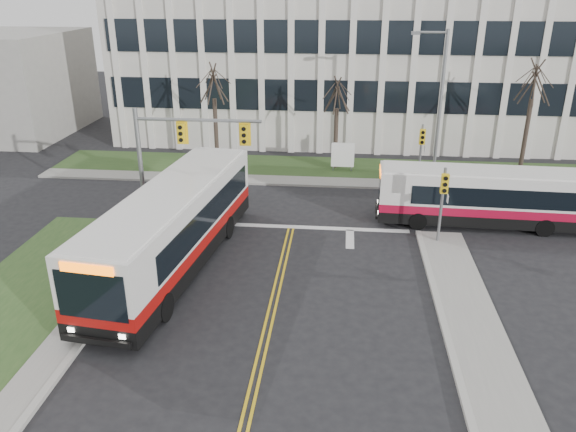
{
  "coord_description": "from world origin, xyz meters",
  "views": [
    {
      "loc": [
        2.46,
        -18.12,
        11.63
      ],
      "look_at": [
        0.16,
        4.86,
        2.0
      ],
      "focal_mm": 35.0,
      "sensor_mm": 36.0,
      "label": 1
    }
  ],
  "objects_px": {
    "directory_sign": "(343,155)",
    "bus_cross": "(487,199)",
    "newspaper_box_red": "(91,302)",
    "streetlight": "(438,99)",
    "bus_main": "(174,229)",
    "newspaper_box_blue": "(81,304)"
  },
  "relations": [
    {
      "from": "directory_sign",
      "to": "newspaper_box_blue",
      "type": "relative_size",
      "value": 2.11
    },
    {
      "from": "bus_cross",
      "to": "newspaper_box_blue",
      "type": "relative_size",
      "value": 11.42
    },
    {
      "from": "newspaper_box_red",
      "to": "directory_sign",
      "type": "bearing_deg",
      "value": 79.14
    },
    {
      "from": "directory_sign",
      "to": "newspaper_box_red",
      "type": "height_order",
      "value": "directory_sign"
    },
    {
      "from": "streetlight",
      "to": "newspaper_box_blue",
      "type": "height_order",
      "value": "streetlight"
    },
    {
      "from": "directory_sign",
      "to": "bus_cross",
      "type": "bearing_deg",
      "value": -47.29
    },
    {
      "from": "streetlight",
      "to": "bus_main",
      "type": "bearing_deg",
      "value": -134.95
    },
    {
      "from": "streetlight",
      "to": "bus_cross",
      "type": "relative_size",
      "value": 0.85
    },
    {
      "from": "directory_sign",
      "to": "bus_cross",
      "type": "xyz_separation_m",
      "value": [
        7.39,
        -8.0,
        0.28
      ]
    },
    {
      "from": "streetlight",
      "to": "bus_main",
      "type": "relative_size",
      "value": 0.7
    },
    {
      "from": "bus_cross",
      "to": "newspaper_box_blue",
      "type": "bearing_deg",
      "value": -56.55
    },
    {
      "from": "bus_main",
      "to": "newspaper_box_red",
      "type": "height_order",
      "value": "bus_main"
    },
    {
      "from": "bus_cross",
      "to": "newspaper_box_red",
      "type": "distance_m",
      "value": 19.54
    },
    {
      "from": "bus_cross",
      "to": "newspaper_box_blue",
      "type": "xyz_separation_m",
      "value": [
        -16.98,
        -10.35,
        -0.97
      ]
    },
    {
      "from": "newspaper_box_red",
      "to": "bus_cross",
      "type": "bearing_deg",
      "value": 47.55
    },
    {
      "from": "streetlight",
      "to": "newspaper_box_blue",
      "type": "relative_size",
      "value": 9.68
    },
    {
      "from": "streetlight",
      "to": "bus_main",
      "type": "xyz_separation_m",
      "value": [
        -12.71,
        -12.73,
        -3.43
      ]
    },
    {
      "from": "directory_sign",
      "to": "bus_cross",
      "type": "distance_m",
      "value": 10.89
    },
    {
      "from": "directory_sign",
      "to": "bus_main",
      "type": "relative_size",
      "value": 0.15
    },
    {
      "from": "directory_sign",
      "to": "streetlight",
      "type": "bearing_deg",
      "value": -13.23
    },
    {
      "from": "directory_sign",
      "to": "newspaper_box_red",
      "type": "xyz_separation_m",
      "value": [
        -9.3,
        -18.12,
        -0.7
      ]
    },
    {
      "from": "bus_main",
      "to": "newspaper_box_blue",
      "type": "xyz_separation_m",
      "value": [
        -2.41,
        -4.31,
        -1.29
      ]
    }
  ]
}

